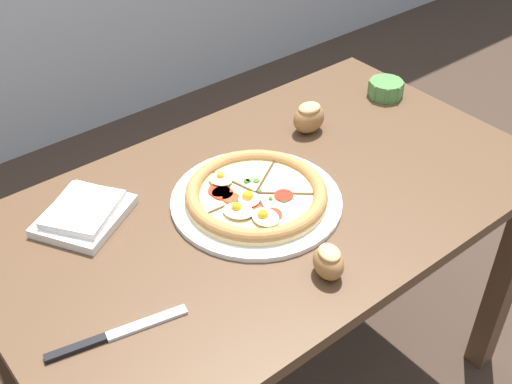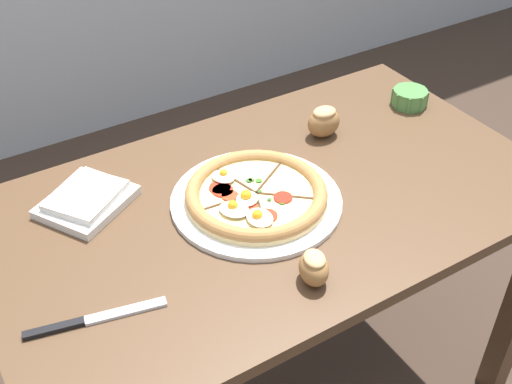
{
  "view_description": "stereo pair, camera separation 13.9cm",
  "coord_description": "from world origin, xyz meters",
  "px_view_note": "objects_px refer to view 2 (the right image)",
  "views": [
    {
      "loc": [
        -0.73,
        -0.85,
        1.62
      ],
      "look_at": [
        -0.04,
        0.0,
        0.76
      ],
      "focal_mm": 45.0,
      "sensor_mm": 36.0,
      "label": 1
    },
    {
      "loc": [
        -0.61,
        -0.93,
        1.62
      ],
      "look_at": [
        -0.04,
        0.0,
        0.76
      ],
      "focal_mm": 45.0,
      "sensor_mm": 36.0,
      "label": 2
    }
  ],
  "objects_px": {
    "ramekin_bowl": "(410,97)",
    "napkin_folded": "(86,200)",
    "pizza": "(256,196)",
    "knife_main": "(94,319)",
    "bread_piece_mid": "(324,121)",
    "dining_table": "(271,235)",
    "bread_piece_near": "(314,267)"
  },
  "relations": [
    {
      "from": "napkin_folded",
      "to": "bread_piece_mid",
      "type": "bearing_deg",
      "value": -4.01
    },
    {
      "from": "bread_piece_near",
      "to": "knife_main",
      "type": "distance_m",
      "value": 0.41
    },
    {
      "from": "napkin_folded",
      "to": "bread_piece_mid",
      "type": "distance_m",
      "value": 0.61
    },
    {
      "from": "dining_table",
      "to": "bread_piece_near",
      "type": "distance_m",
      "value": 0.3
    },
    {
      "from": "pizza",
      "to": "bread_piece_near",
      "type": "distance_m",
      "value": 0.26
    },
    {
      "from": "napkin_folded",
      "to": "bread_piece_mid",
      "type": "relative_size",
      "value": 2.7
    },
    {
      "from": "dining_table",
      "to": "ramekin_bowl",
      "type": "xyz_separation_m",
      "value": [
        0.53,
        0.14,
        0.14
      ]
    },
    {
      "from": "bread_piece_mid",
      "to": "bread_piece_near",
      "type": "bearing_deg",
      "value": -128.41
    },
    {
      "from": "bread_piece_mid",
      "to": "knife_main",
      "type": "distance_m",
      "value": 0.76
    },
    {
      "from": "pizza",
      "to": "napkin_folded",
      "type": "relative_size",
      "value": 1.57
    },
    {
      "from": "dining_table",
      "to": "ramekin_bowl",
      "type": "bearing_deg",
      "value": 14.92
    },
    {
      "from": "ramekin_bowl",
      "to": "napkin_folded",
      "type": "height_order",
      "value": "ramekin_bowl"
    },
    {
      "from": "napkin_folded",
      "to": "knife_main",
      "type": "distance_m",
      "value": 0.33
    },
    {
      "from": "pizza",
      "to": "bread_piece_mid",
      "type": "relative_size",
      "value": 4.24
    },
    {
      "from": "pizza",
      "to": "bread_piece_mid",
      "type": "height_order",
      "value": "bread_piece_mid"
    },
    {
      "from": "ramekin_bowl",
      "to": "bread_piece_near",
      "type": "bearing_deg",
      "value": -146.59
    },
    {
      "from": "knife_main",
      "to": "bread_piece_mid",
      "type": "bearing_deg",
      "value": 33.79
    },
    {
      "from": "knife_main",
      "to": "dining_table",
      "type": "bearing_deg",
      "value": 28.46
    },
    {
      "from": "pizza",
      "to": "napkin_folded",
      "type": "xyz_separation_m",
      "value": [
        -0.32,
        0.19,
        -0.0
      ]
    },
    {
      "from": "dining_table",
      "to": "bread_piece_mid",
      "type": "bearing_deg",
      "value": 30.26
    },
    {
      "from": "bread_piece_near",
      "to": "napkin_folded",
      "type": "bearing_deg",
      "value": 123.11
    },
    {
      "from": "napkin_folded",
      "to": "ramekin_bowl",
      "type": "bearing_deg",
      "value": -2.83
    },
    {
      "from": "pizza",
      "to": "napkin_folded",
      "type": "height_order",
      "value": "pizza"
    },
    {
      "from": "ramekin_bowl",
      "to": "dining_table",
      "type": "bearing_deg",
      "value": -165.08
    },
    {
      "from": "pizza",
      "to": "ramekin_bowl",
      "type": "distance_m",
      "value": 0.59
    },
    {
      "from": "napkin_folded",
      "to": "bread_piece_near",
      "type": "relative_size",
      "value": 2.72
    },
    {
      "from": "ramekin_bowl",
      "to": "bread_piece_near",
      "type": "height_order",
      "value": "bread_piece_near"
    },
    {
      "from": "bread_piece_near",
      "to": "ramekin_bowl",
      "type": "bearing_deg",
      "value": 33.41
    },
    {
      "from": "dining_table",
      "to": "ramekin_bowl",
      "type": "relative_size",
      "value": 12.87
    },
    {
      "from": "bread_piece_near",
      "to": "dining_table",
      "type": "bearing_deg",
      "value": 74.56
    },
    {
      "from": "ramekin_bowl",
      "to": "knife_main",
      "type": "height_order",
      "value": "ramekin_bowl"
    },
    {
      "from": "dining_table",
      "to": "bread_piece_near",
      "type": "height_order",
      "value": "bread_piece_near"
    }
  ]
}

